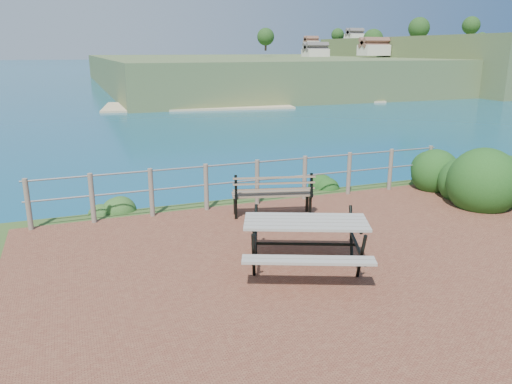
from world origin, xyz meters
TOP-DOWN VIEW (x-y plane):
  - ground at (0.00, 0.00)m, footprint 10.00×7.00m
  - ocean at (0.00, 200.00)m, footprint 1200.00×1200.00m
  - safety_railing at (0.00, 3.35)m, footprint 9.40×0.10m
  - distant_bay at (173.07, 202.61)m, footprint 290.00×232.36m
  - picnic_table at (-0.49, -0.05)m, footprint 2.02×1.52m
  - park_bench at (0.02, 2.54)m, footprint 1.69×0.80m
  - shrub_right_front at (4.98, 1.71)m, footprint 1.57×1.57m
  - shrub_right_edge at (4.73, 3.37)m, footprint 1.19×1.19m
  - shrub_lip_west at (-3.09, 4.11)m, footprint 0.69×0.69m
  - shrub_lip_east at (2.27, 4.16)m, footprint 0.70×0.70m

SIDE VIEW (x-z plane):
  - distant_bay at x=173.07m, z-range -13.52..10.48m
  - ground at x=0.00m, z-range -0.06..0.06m
  - ocean at x=0.00m, z-range 0.00..0.00m
  - shrub_right_front at x=4.98m, z-range -1.11..1.11m
  - shrub_right_edge at x=4.73m, z-range -0.85..0.85m
  - shrub_lip_west at x=-3.09m, z-range -0.20..0.20m
  - shrub_lip_east at x=2.27m, z-range -0.20..0.20m
  - picnic_table at x=-0.49m, z-range 0.11..0.90m
  - safety_railing at x=0.00m, z-range 0.07..1.07m
  - park_bench at x=0.02m, z-range 0.15..1.07m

